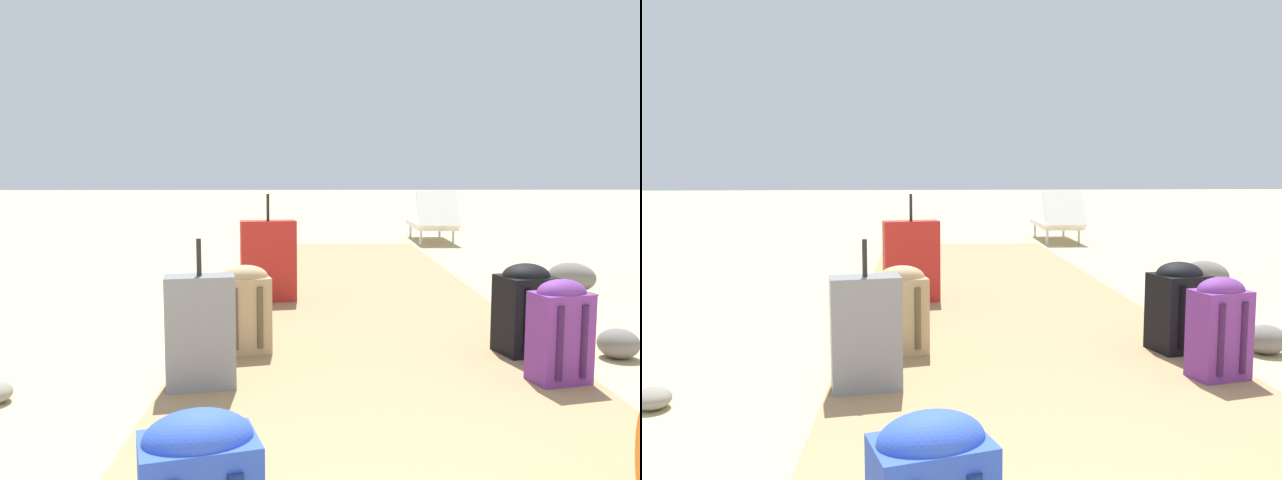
{
  "view_description": "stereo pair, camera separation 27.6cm",
  "coord_description": "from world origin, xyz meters",
  "views": [
    {
      "loc": [
        -0.37,
        -0.69,
        1.14
      ],
      "look_at": [
        -0.27,
        4.66,
        0.55
      ],
      "focal_mm": 36.93,
      "sensor_mm": 36.0,
      "label": 1
    },
    {
      "loc": [
        -0.65,
        -0.68,
        1.14
      ],
      "look_at": [
        -0.27,
        4.66,
        0.55
      ],
      "focal_mm": 36.93,
      "sensor_mm": 36.0,
      "label": 2
    }
  ],
  "objects": [
    {
      "name": "backpack_black",
      "position": [
        0.87,
        2.97,
        0.35
      ],
      "size": [
        0.34,
        0.32,
        0.52
      ],
      "color": "black",
      "rests_on": "boardwalk"
    },
    {
      "name": "rock_right_far",
      "position": [
        1.5,
        3.12,
        0.09
      ],
      "size": [
        0.32,
        0.32,
        0.18
      ],
      "primitive_type": "ellipsoid",
      "rotation": [
        0.0,
        0.0,
        2.7
      ],
      "color": "slate",
      "rests_on": "ground"
    },
    {
      "name": "boardwalk",
      "position": [
        0.0,
        4.24,
        0.04
      ],
      "size": [
        2.16,
        8.48,
        0.08
      ],
      "primitive_type": "cube",
      "color": "#9E7A51",
      "rests_on": "ground"
    },
    {
      "name": "ground_plane",
      "position": [
        0.0,
        3.39,
        0.0
      ],
      "size": [
        60.0,
        60.0,
        0.0
      ],
      "primitive_type": "plane",
      "color": "tan"
    },
    {
      "name": "rock_right_near",
      "position": [
        2.06,
        5.24,
        0.14
      ],
      "size": [
        0.53,
        0.51,
        0.27
      ],
      "primitive_type": "ellipsoid",
      "rotation": [
        0.0,
        0.0,
        2.46
      ],
      "color": "slate",
      "rests_on": "ground"
    },
    {
      "name": "lounge_chair",
      "position": [
        1.56,
        9.36,
        0.33
      ],
      "size": [
        0.63,
        1.53,
        0.8
      ],
      "color": "white",
      "rests_on": "ground"
    },
    {
      "name": "backpack_purple",
      "position": [
        0.88,
        2.45,
        0.35
      ],
      "size": [
        0.31,
        0.25,
        0.52
      ],
      "color": "#6B2D84",
      "rests_on": "boardwalk"
    },
    {
      "name": "rock_left_far",
      "position": [
        -1.9,
        2.44,
        0.05
      ],
      "size": [
        0.25,
        0.26,
        0.1
      ],
      "primitive_type": "ellipsoid",
      "rotation": [
        0.0,
        0.0,
        2.07
      ],
      "color": "gray",
      "rests_on": "ground"
    },
    {
      "name": "suitcase_grey",
      "position": [
        -0.89,
        2.41,
        0.36
      ],
      "size": [
        0.35,
        0.22,
        0.73
      ],
      "color": "slate",
      "rests_on": "boardwalk"
    },
    {
      "name": "backpack_tan",
      "position": [
        -0.73,
        3.02,
        0.35
      ],
      "size": [
        0.32,
        0.25,
        0.51
      ],
      "color": "tan",
      "rests_on": "boardwalk"
    },
    {
      "name": "suitcase_red",
      "position": [
        -0.68,
        4.5,
        0.4
      ],
      "size": [
        0.46,
        0.24,
        0.86
      ],
      "color": "red",
      "rests_on": "boardwalk"
    }
  ]
}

